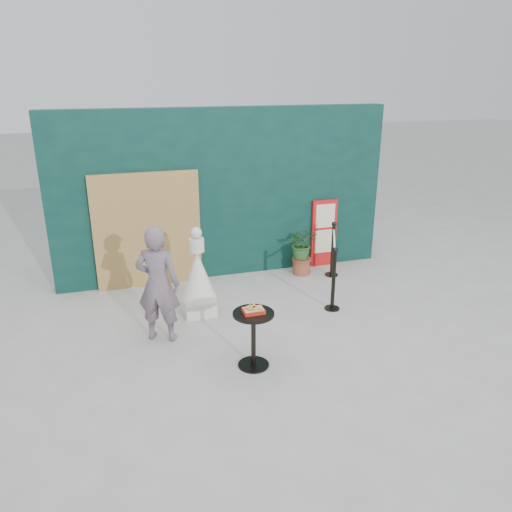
{
  "coord_description": "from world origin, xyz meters",
  "views": [
    {
      "loc": [
        -2.02,
        -5.38,
        3.51
      ],
      "look_at": [
        0.0,
        1.2,
        1.0
      ],
      "focal_mm": 35.0,
      "sensor_mm": 36.0,
      "label": 1
    }
  ],
  "objects": [
    {
      "name": "menu_board",
      "position": [
        1.9,
        2.95,
        0.65
      ],
      "size": [
        0.5,
        0.07,
        1.3
      ],
      "color": "red",
      "rests_on": "ground"
    },
    {
      "name": "food_basket",
      "position": [
        -0.43,
        -0.08,
        0.79
      ],
      "size": [
        0.26,
        0.19,
        0.11
      ],
      "color": "red",
      "rests_on": "cafe_table"
    },
    {
      "name": "ground",
      "position": [
        0.0,
        0.0,
        0.0
      ],
      "size": [
        60.0,
        60.0,
        0.0
      ],
      "primitive_type": "plane",
      "color": "#ADAAA5",
      "rests_on": "ground"
    },
    {
      "name": "bamboo_fence",
      "position": [
        -1.4,
        2.94,
        1.0
      ],
      "size": [
        1.8,
        0.08,
        2.0
      ],
      "primitive_type": "cube",
      "color": "tan",
      "rests_on": "ground"
    },
    {
      "name": "woman",
      "position": [
        -1.47,
        0.97,
        0.83
      ],
      "size": [
        0.71,
        0.61,
        1.66
      ],
      "primitive_type": "imported",
      "rotation": [
        0.0,
        0.0,
        2.72
      ],
      "color": "slate",
      "rests_on": "ground"
    },
    {
      "name": "cafe_table",
      "position": [
        -0.43,
        -0.09,
        0.5
      ],
      "size": [
        0.52,
        0.52,
        0.75
      ],
      "color": "black",
      "rests_on": "ground"
    },
    {
      "name": "planter",
      "position": [
        1.33,
        2.65,
        0.52
      ],
      "size": [
        0.52,
        0.45,
        0.89
      ],
      "color": "brown",
      "rests_on": "ground"
    },
    {
      "name": "back_wall",
      "position": [
        0.0,
        3.15,
        1.5
      ],
      "size": [
        6.0,
        0.3,
        3.0
      ],
      "primitive_type": "cube",
      "color": "#092A2A",
      "rests_on": "ground"
    },
    {
      "name": "stanchion_barrier",
      "position": [
        1.54,
        1.77,
        0.49
      ],
      "size": [
        0.84,
        1.54,
        1.03
      ],
      "color": "black",
      "rests_on": "ground"
    },
    {
      "name": "statue",
      "position": [
        -0.81,
        1.58,
        0.57
      ],
      "size": [
        0.55,
        0.55,
        1.4
      ],
      "color": "white",
      "rests_on": "ground"
    }
  ]
}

